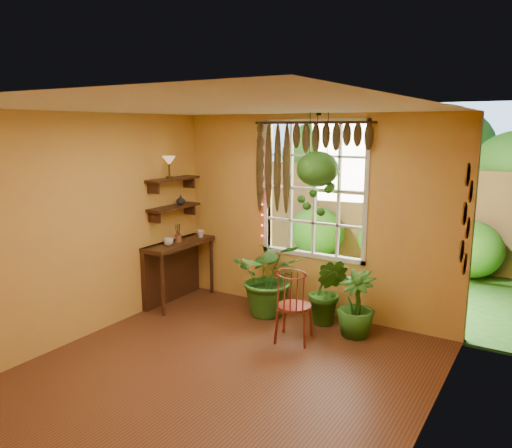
{
  "coord_description": "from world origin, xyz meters",
  "views": [
    {
      "loc": [
        2.8,
        -3.78,
        2.53
      ],
      "look_at": [
        -0.22,
        1.15,
        1.4
      ],
      "focal_mm": 35.0,
      "sensor_mm": 36.0,
      "label": 1
    }
  ],
  "objects_px": {
    "windsor_chair": "(293,316)",
    "hanging_basket": "(317,174)",
    "potted_plant_mid": "(328,291)",
    "potted_plant_left": "(271,277)",
    "counter_ledge": "(174,264)"
  },
  "relations": [
    {
      "from": "potted_plant_left",
      "to": "potted_plant_mid",
      "type": "xyz_separation_m",
      "value": [
        0.8,
        0.08,
        -0.08
      ]
    },
    {
      "from": "counter_ledge",
      "to": "potted_plant_mid",
      "type": "distance_m",
      "value": 2.32
    },
    {
      "from": "windsor_chair",
      "to": "hanging_basket",
      "type": "distance_m",
      "value": 1.79
    },
    {
      "from": "potted_plant_left",
      "to": "hanging_basket",
      "type": "height_order",
      "value": "hanging_basket"
    },
    {
      "from": "windsor_chair",
      "to": "potted_plant_mid",
      "type": "height_order",
      "value": "windsor_chair"
    },
    {
      "from": "hanging_basket",
      "to": "windsor_chair",
      "type": "bearing_deg",
      "value": -84.75
    },
    {
      "from": "windsor_chair",
      "to": "hanging_basket",
      "type": "relative_size",
      "value": 0.85
    },
    {
      "from": "potted_plant_left",
      "to": "hanging_basket",
      "type": "bearing_deg",
      "value": 11.92
    },
    {
      "from": "potted_plant_mid",
      "to": "windsor_chair",
      "type": "bearing_deg",
      "value": -101.26
    },
    {
      "from": "counter_ledge",
      "to": "windsor_chair",
      "type": "height_order",
      "value": "windsor_chair"
    },
    {
      "from": "potted_plant_left",
      "to": "hanging_basket",
      "type": "xyz_separation_m",
      "value": [
        0.6,
        0.13,
        1.42
      ]
    },
    {
      "from": "potted_plant_left",
      "to": "hanging_basket",
      "type": "relative_size",
      "value": 0.83
    },
    {
      "from": "counter_ledge",
      "to": "windsor_chair",
      "type": "relative_size",
      "value": 1.1
    },
    {
      "from": "windsor_chair",
      "to": "potted_plant_left",
      "type": "distance_m",
      "value": 0.93
    },
    {
      "from": "potted_plant_mid",
      "to": "hanging_basket",
      "type": "relative_size",
      "value": 0.7
    }
  ]
}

